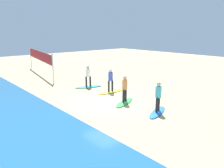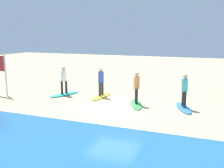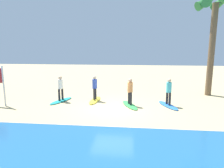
{
  "view_description": "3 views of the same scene",
  "coord_description": "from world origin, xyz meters",
  "px_view_note": "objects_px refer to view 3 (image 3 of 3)",
  "views": [
    {
      "loc": [
        -10.29,
        8.46,
        4.36
      ],
      "look_at": [
        -0.54,
        0.02,
        1.22
      ],
      "focal_mm": 35.5,
      "sensor_mm": 36.0,
      "label": 1
    },
    {
      "loc": [
        -4.76,
        12.22,
        3.63
      ],
      "look_at": [
        0.04,
        0.15,
        1.16
      ],
      "focal_mm": 42.7,
      "sensor_mm": 36.0,
      "label": 2
    },
    {
      "loc": [
        -1.16,
        11.41,
        3.57
      ],
      "look_at": [
        0.21,
        -1.46,
        1.2
      ],
      "focal_mm": 31.91,
      "sensor_mm": 36.0,
      "label": 3
    }
  ],
  "objects_px": {
    "surfer_yellow": "(95,86)",
    "surfboard_teal": "(61,101)",
    "surfboard_green": "(130,105)",
    "surfboard_yellow": "(95,100)",
    "palm_tree": "(215,11)",
    "surfer_blue": "(169,90)",
    "surfer_teal": "(60,86)",
    "surfboard_blue": "(168,105)",
    "surfer_green": "(130,89)"
  },
  "relations": [
    {
      "from": "surfer_yellow",
      "to": "surfboard_teal",
      "type": "xyz_separation_m",
      "value": [
        2.25,
        0.36,
        -0.99
      ]
    },
    {
      "from": "surfboard_green",
      "to": "surfboard_yellow",
      "type": "xyz_separation_m",
      "value": [
        2.38,
        -0.91,
        0.0
      ]
    },
    {
      "from": "surfboard_teal",
      "to": "palm_tree",
      "type": "bearing_deg",
      "value": 125.8
    },
    {
      "from": "surfer_blue",
      "to": "palm_tree",
      "type": "height_order",
      "value": "palm_tree"
    },
    {
      "from": "surfer_teal",
      "to": "surfboard_yellow",
      "type": "bearing_deg",
      "value": -170.88
    },
    {
      "from": "surfboard_blue",
      "to": "surfer_yellow",
      "type": "xyz_separation_m",
      "value": [
        4.74,
        -0.72,
        0.99
      ]
    },
    {
      "from": "surfboard_blue",
      "to": "surfboard_teal",
      "type": "bearing_deg",
      "value": -113.93
    },
    {
      "from": "surfer_green",
      "to": "surfboard_yellow",
      "type": "relative_size",
      "value": 0.78
    },
    {
      "from": "surfboard_blue",
      "to": "surfboard_green",
      "type": "distance_m",
      "value": 2.37
    },
    {
      "from": "surfboard_blue",
      "to": "surfboard_yellow",
      "type": "xyz_separation_m",
      "value": [
        4.74,
        -0.72,
        0.0
      ]
    },
    {
      "from": "surfer_green",
      "to": "surfboard_teal",
      "type": "height_order",
      "value": "surfer_green"
    },
    {
      "from": "surfer_blue",
      "to": "palm_tree",
      "type": "distance_m",
      "value": 7.02
    },
    {
      "from": "surfer_teal",
      "to": "palm_tree",
      "type": "relative_size",
      "value": 0.21
    },
    {
      "from": "surfboard_blue",
      "to": "surfboard_yellow",
      "type": "relative_size",
      "value": 1.0
    },
    {
      "from": "surfboard_yellow",
      "to": "surfer_green",
      "type": "bearing_deg",
      "value": 72.84
    },
    {
      "from": "surfboard_green",
      "to": "palm_tree",
      "type": "distance_m",
      "value": 9.16
    },
    {
      "from": "surfer_yellow",
      "to": "surfboard_green",
      "type": "bearing_deg",
      "value": 159.15
    },
    {
      "from": "surfboard_yellow",
      "to": "palm_tree",
      "type": "xyz_separation_m",
      "value": [
        -8.27,
        -2.59,
        6.08
      ]
    },
    {
      "from": "surfboard_yellow",
      "to": "surfboard_green",
      "type": "bearing_deg",
      "value": 72.84
    },
    {
      "from": "surfboard_yellow",
      "to": "surfer_yellow",
      "type": "distance_m",
      "value": 0.99
    },
    {
      "from": "surfer_yellow",
      "to": "palm_tree",
      "type": "xyz_separation_m",
      "value": [
        -8.27,
        -2.59,
        5.09
      ]
    },
    {
      "from": "surfer_green",
      "to": "surfer_teal",
      "type": "xyz_separation_m",
      "value": [
        4.63,
        -0.55,
        0.0
      ]
    },
    {
      "from": "surfer_green",
      "to": "surfboard_yellow",
      "type": "height_order",
      "value": "surfer_green"
    },
    {
      "from": "surfboard_teal",
      "to": "surfer_yellow",
      "type": "bearing_deg",
      "value": 119.25
    },
    {
      "from": "surfboard_teal",
      "to": "palm_tree",
      "type": "height_order",
      "value": "palm_tree"
    },
    {
      "from": "surfer_green",
      "to": "surfboard_teal",
      "type": "relative_size",
      "value": 0.78
    },
    {
      "from": "surfboard_blue",
      "to": "surfer_blue",
      "type": "height_order",
      "value": "surfer_blue"
    },
    {
      "from": "surfboard_green",
      "to": "palm_tree",
      "type": "bearing_deg",
      "value": 98.82
    },
    {
      "from": "surfer_blue",
      "to": "surfer_yellow",
      "type": "relative_size",
      "value": 1.0
    },
    {
      "from": "surfboard_blue",
      "to": "surfer_green",
      "type": "bearing_deg",
      "value": -106.39
    },
    {
      "from": "surfer_yellow",
      "to": "palm_tree",
      "type": "height_order",
      "value": "palm_tree"
    },
    {
      "from": "surfboard_yellow",
      "to": "surfer_teal",
      "type": "height_order",
      "value": "surfer_teal"
    },
    {
      "from": "surfer_teal",
      "to": "palm_tree",
      "type": "bearing_deg",
      "value": -164.34
    },
    {
      "from": "surfer_yellow",
      "to": "surfboard_teal",
      "type": "relative_size",
      "value": 0.78
    },
    {
      "from": "surfboard_teal",
      "to": "surfboard_blue",
      "type": "bearing_deg",
      "value": 107.24
    },
    {
      "from": "surfboard_teal",
      "to": "surfer_green",
      "type": "bearing_deg",
      "value": 103.42
    },
    {
      "from": "surfer_blue",
      "to": "surfboard_teal",
      "type": "height_order",
      "value": "surfer_blue"
    },
    {
      "from": "surfboard_green",
      "to": "surfboard_teal",
      "type": "xyz_separation_m",
      "value": [
        4.63,
        -0.55,
        0.0
      ]
    },
    {
      "from": "palm_tree",
      "to": "surfboard_green",
      "type": "bearing_deg",
      "value": 30.71
    },
    {
      "from": "surfer_blue",
      "to": "surfer_teal",
      "type": "xyz_separation_m",
      "value": [
        7.0,
        -0.35,
        0.0
      ]
    },
    {
      "from": "surfboard_green",
      "to": "surfboard_teal",
      "type": "bearing_deg",
      "value": -118.61
    },
    {
      "from": "surfer_green",
      "to": "surfboard_teal",
      "type": "distance_m",
      "value": 4.77
    },
    {
      "from": "surfer_blue",
      "to": "surfboard_green",
      "type": "bearing_deg",
      "value": 4.64
    },
    {
      "from": "surfboard_teal",
      "to": "surfer_teal",
      "type": "distance_m",
      "value": 0.99
    },
    {
      "from": "surfboard_blue",
      "to": "palm_tree",
      "type": "distance_m",
      "value": 7.77
    },
    {
      "from": "surfer_blue",
      "to": "surfboard_green",
      "type": "relative_size",
      "value": 0.78
    },
    {
      "from": "surfboard_yellow",
      "to": "surfer_blue",
      "type": "bearing_deg",
      "value": 85.12
    },
    {
      "from": "surfer_green",
      "to": "surfboard_yellow",
      "type": "bearing_deg",
      "value": -20.85
    },
    {
      "from": "surfboard_yellow",
      "to": "palm_tree",
      "type": "distance_m",
      "value": 10.58
    },
    {
      "from": "surfer_blue",
      "to": "surfer_green",
      "type": "distance_m",
      "value": 2.37
    }
  ]
}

